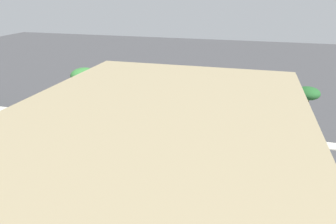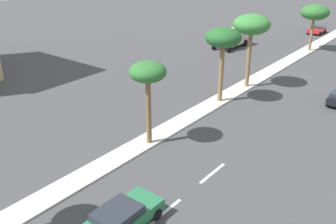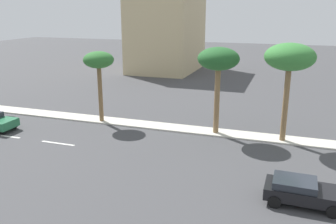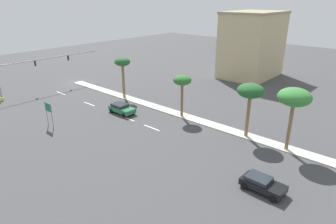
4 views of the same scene
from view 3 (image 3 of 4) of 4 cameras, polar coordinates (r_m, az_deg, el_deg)
The scene contains 8 objects.
ground_plane at distance 29.27m, azimuth 5.49°, elevation -3.11°, with size 160.00×160.00×0.00m, color #424244.
lane_stripe_right at distance 30.88m, azimuth -24.52°, elevation -3.50°, with size 0.20×2.80×0.01m, color silver.
lane_stripe_far at distance 27.86m, azimuth -17.13°, elevation -4.78°, with size 0.20×2.80×0.01m, color silver.
commercial_building at distance 58.02m, azimuth -0.19°, elevation 13.34°, with size 13.64×9.66×13.55m.
palm_tree_near at distance 30.98m, azimuth -11.00°, elevation 7.82°, with size 2.58×2.58×6.07m.
palm_tree_far at distance 27.52m, azimuth 8.04°, elevation 8.09°, with size 3.17×3.17×6.75m.
palm_tree_rear at distance 26.89m, azimuth 18.84°, elevation 8.07°, with size 3.56×3.56×7.21m.
sedan_black_near at distance 19.79m, azimuth 20.56°, elevation -11.69°, with size 2.07×3.90×1.29m.
Camera 3 is at (26.93, 42.79, 9.60)m, focal length 38.24 mm.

